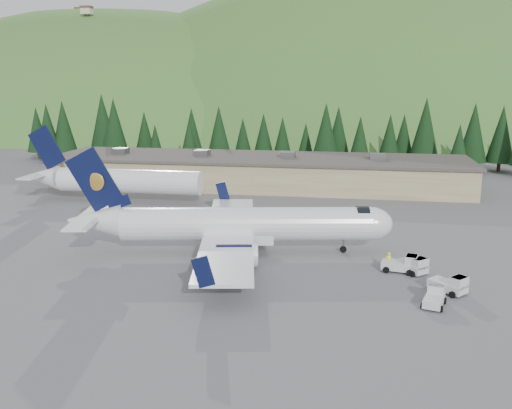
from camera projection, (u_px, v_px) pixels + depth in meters
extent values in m
plane|color=#5B5B60|center=(247.00, 253.00, 61.41)|extent=(600.00, 600.00, 0.00)
cylinder|color=white|center=(247.00, 224.00, 60.71)|extent=(26.73, 8.20, 3.56)
ellipsoid|color=white|center=(371.00, 224.00, 60.83)|extent=(5.19, 4.32, 3.56)
cylinder|color=black|center=(362.00, 220.00, 60.73)|extent=(1.82, 3.12, 2.94)
cone|color=white|center=(95.00, 221.00, 60.47)|extent=(6.22, 4.51, 3.56)
cube|color=white|center=(238.00, 237.00, 61.03)|extent=(7.99, 4.32, 0.95)
cube|color=white|center=(229.00, 232.00, 60.90)|extent=(10.83, 32.61, 0.33)
cube|color=#0A1134|center=(223.00, 191.00, 76.32)|extent=(1.91, 0.48, 2.72)
cube|color=#0A1134|center=(203.00, 272.00, 44.91)|extent=(1.91, 0.48, 2.72)
cylinder|color=#0A1134|center=(239.00, 226.00, 66.44)|extent=(4.30, 2.85, 2.18)
cylinder|color=white|center=(254.00, 226.00, 66.46)|extent=(0.97, 2.37, 2.31)
cube|color=white|center=(239.00, 222.00, 66.33)|extent=(2.09, 0.60, 0.85)
cylinder|color=#0A1134|center=(237.00, 255.00, 55.72)|extent=(4.30, 2.85, 2.18)
cylinder|color=white|center=(255.00, 255.00, 55.74)|extent=(0.97, 2.37, 2.31)
cube|color=white|center=(237.00, 250.00, 55.61)|extent=(2.09, 0.60, 0.85)
cube|color=#0A1134|center=(94.00, 180.00, 59.50)|extent=(5.81, 1.32, 6.95)
ellipsoid|color=gold|center=(97.00, 181.00, 59.73)|extent=(1.88, 0.50, 1.88)
ellipsoid|color=gold|center=(96.00, 182.00, 59.36)|extent=(1.88, 0.50, 1.88)
cube|color=#0A1134|center=(119.00, 203.00, 60.07)|extent=(2.61, 0.70, 1.88)
cube|color=white|center=(90.00, 216.00, 60.37)|extent=(4.52, 12.09, 0.21)
cylinder|color=slate|center=(343.00, 245.00, 61.32)|extent=(0.22, 0.22, 1.70)
cylinder|color=black|center=(343.00, 249.00, 61.43)|extent=(0.76, 0.39, 0.72)
cylinder|color=slate|center=(221.00, 238.00, 63.67)|extent=(0.26, 0.26, 1.89)
cylinder|color=black|center=(225.00, 241.00, 63.77)|extent=(1.08, 0.51, 1.04)
cylinder|color=black|center=(218.00, 241.00, 63.76)|extent=(1.08, 0.51, 1.04)
cylinder|color=slate|center=(219.00, 251.00, 58.69)|extent=(0.26, 0.26, 1.89)
cylinder|color=black|center=(223.00, 255.00, 58.78)|extent=(1.08, 0.51, 1.04)
cylinder|color=black|center=(215.00, 255.00, 58.78)|extent=(1.08, 0.51, 1.04)
cylinder|color=white|center=(130.00, 181.00, 85.47)|extent=(22.00, 3.60, 3.60)
cone|color=white|center=(43.00, 177.00, 87.72)|extent=(5.00, 3.60, 3.60)
cube|color=#0A1134|center=(47.00, 148.00, 86.54)|extent=(5.82, 0.28, 6.89)
cube|color=white|center=(43.00, 173.00, 87.58)|extent=(2.40, 11.00, 0.20)
cube|color=silver|center=(399.00, 266.00, 55.33)|extent=(3.60, 2.34, 0.78)
cube|color=silver|center=(412.00, 260.00, 54.78)|extent=(1.42, 1.75, 1.00)
cube|color=black|center=(412.00, 256.00, 54.68)|extent=(1.29, 1.62, 0.11)
cylinder|color=black|center=(412.00, 267.00, 55.79)|extent=(0.66, 0.37, 0.62)
cylinder|color=black|center=(410.00, 273.00, 54.19)|extent=(0.66, 0.37, 0.62)
cylinder|color=black|center=(389.00, 264.00, 56.61)|extent=(0.66, 0.37, 0.62)
cylinder|color=black|center=(386.00, 270.00, 55.01)|extent=(0.66, 0.37, 0.62)
cube|color=silver|center=(410.00, 266.00, 55.17)|extent=(3.35, 3.46, 0.75)
cube|color=silver|center=(419.00, 263.00, 54.15)|extent=(1.83, 1.80, 0.96)
cube|color=black|center=(420.00, 259.00, 54.05)|extent=(1.68, 1.65, 0.11)
cylinder|color=black|center=(425.00, 271.00, 54.80)|extent=(0.58, 0.60, 0.60)
cylinder|color=black|center=(413.00, 274.00, 53.90)|extent=(0.58, 0.60, 0.60)
cylinder|color=black|center=(408.00, 265.00, 56.56)|extent=(0.58, 0.60, 0.60)
cylinder|color=black|center=(396.00, 268.00, 55.66)|extent=(0.58, 0.60, 0.60)
cube|color=silver|center=(434.00, 300.00, 46.99)|extent=(2.17, 3.13, 0.66)
cube|color=silver|center=(436.00, 290.00, 47.70)|extent=(1.54, 1.28, 0.85)
cube|color=black|center=(436.00, 286.00, 47.62)|extent=(1.42, 1.17, 0.09)
cylinder|color=black|center=(426.00, 298.00, 48.21)|extent=(0.35, 0.57, 0.53)
cylinder|color=black|center=(445.00, 301.00, 47.56)|extent=(0.35, 0.57, 0.53)
cylinder|color=black|center=(422.00, 306.00, 46.54)|extent=(0.35, 0.57, 0.53)
cylinder|color=black|center=(441.00, 309.00, 45.89)|extent=(0.35, 0.57, 0.53)
cube|color=#8D7E5B|center=(259.00, 172.00, 98.25)|extent=(70.00, 16.00, 4.80)
cube|color=#47423D|center=(259.00, 158.00, 97.69)|extent=(71.00, 17.00, 0.40)
cube|color=slate|center=(121.00, 151.00, 101.64)|extent=(2.50, 2.50, 1.00)
cube|color=slate|center=(202.00, 153.00, 99.18)|extent=(2.50, 2.50, 1.00)
cube|color=slate|center=(288.00, 155.00, 96.73)|extent=(2.50, 2.50, 1.00)
cube|color=slate|center=(378.00, 157.00, 94.28)|extent=(2.50, 2.50, 1.00)
cube|color=silver|center=(447.00, 286.00, 50.07)|extent=(3.45, 3.32, 0.75)
cube|color=silver|center=(459.00, 282.00, 49.12)|extent=(1.79, 1.82, 0.96)
cube|color=black|center=(459.00, 278.00, 49.03)|extent=(1.64, 1.67, 0.11)
cylinder|color=black|center=(463.00, 290.00, 49.84)|extent=(0.60, 0.57, 0.60)
cylinder|color=black|center=(452.00, 295.00, 48.80)|extent=(0.60, 0.57, 0.60)
cylinder|color=black|center=(442.00, 283.00, 51.47)|extent=(0.60, 0.57, 0.60)
cylinder|color=black|center=(431.00, 288.00, 50.43)|extent=(0.60, 0.57, 0.60)
imported|color=#F2F820|center=(389.00, 261.00, 56.07)|extent=(0.71, 0.55, 1.72)
cone|color=black|center=(37.00, 129.00, 130.11)|extent=(4.94, 4.94, 10.11)
cone|color=black|center=(47.00, 129.00, 124.55)|extent=(5.36, 5.36, 10.97)
cone|color=black|center=(63.00, 127.00, 125.49)|extent=(5.62, 5.62, 11.50)
cone|color=black|center=(103.00, 121.00, 131.78)|extent=(6.17, 6.17, 12.62)
cone|color=black|center=(108.00, 140.00, 124.63)|extent=(3.66, 3.66, 7.48)
cone|color=black|center=(114.00, 127.00, 119.60)|extent=(5.95, 5.95, 12.16)
cone|color=black|center=(145.00, 134.00, 122.29)|extent=(4.74, 4.74, 9.69)
cone|color=black|center=(155.00, 143.00, 118.46)|extent=(3.74, 3.74, 7.64)
cone|color=black|center=(192.00, 130.00, 128.34)|extent=(4.92, 4.92, 10.06)
cone|color=black|center=(189.00, 140.00, 116.82)|extent=(4.21, 4.21, 8.62)
cone|color=black|center=(219.00, 132.00, 118.12)|extent=(5.31, 5.31, 10.85)
cone|color=black|center=(243.00, 137.00, 126.61)|extent=(4.02, 4.02, 8.23)
cone|color=black|center=(264.00, 134.00, 126.41)|extent=(4.47, 4.47, 9.15)
cone|color=black|center=(283.00, 136.00, 125.29)|extent=(4.16, 4.16, 8.51)
cone|color=black|center=(306.00, 140.00, 123.72)|extent=(3.67, 3.67, 7.52)
cone|color=black|center=(326.00, 131.00, 115.52)|extent=(5.61, 5.61, 11.48)
cone|color=black|center=(338.00, 132.00, 120.40)|extent=(5.23, 5.23, 10.69)
cone|color=black|center=(360.00, 139.00, 115.02)|extent=(4.54, 4.54, 9.29)
cone|color=black|center=(390.00, 138.00, 115.95)|extent=(4.70, 4.70, 9.60)
cone|color=black|center=(403.00, 136.00, 121.14)|extent=(4.55, 4.55, 9.30)
cone|color=black|center=(425.00, 128.00, 117.06)|extent=(6.03, 6.03, 12.34)
cone|color=black|center=(459.00, 146.00, 108.06)|extent=(4.12, 4.12, 8.43)
cone|color=black|center=(474.00, 133.00, 112.28)|extent=(5.68, 5.68, 11.63)
cone|color=black|center=(502.00, 134.00, 112.23)|extent=(5.49, 5.49, 11.22)
ellipsoid|color=#416227|center=(120.00, 289.00, 256.12)|extent=(336.00, 240.00, 240.00)
ellipsoid|color=#416227|center=(410.00, 304.00, 265.89)|extent=(420.00, 300.00, 300.00)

